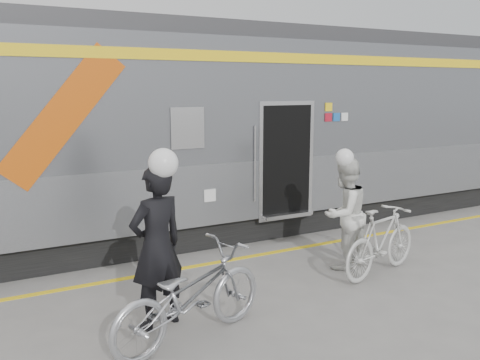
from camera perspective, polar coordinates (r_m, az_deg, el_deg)
ground at (r=6.78m, az=2.08°, el=-15.22°), size 90.00×90.00×0.00m
train at (r=9.99m, az=-10.19°, el=5.20°), size 24.00×3.17×4.10m
safety_strip at (r=8.56m, az=-5.23°, el=-9.64°), size 24.00×0.12×0.01m
man at (r=6.30m, az=-9.33°, el=-7.40°), size 0.85×0.67×2.04m
bicycle_left at (r=6.04m, az=-5.64°, el=-12.74°), size 2.26×1.31×1.12m
woman at (r=8.43m, az=11.63°, el=-3.73°), size 1.02×0.88×1.81m
bicycle_right at (r=8.32m, az=15.57°, el=-6.63°), size 1.89×0.94×1.10m
helmet_man at (r=6.05m, az=-9.66°, el=3.44°), size 0.35×0.35×0.35m
helmet_woman at (r=8.24m, az=11.90°, el=3.37°), size 0.29×0.29×0.29m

